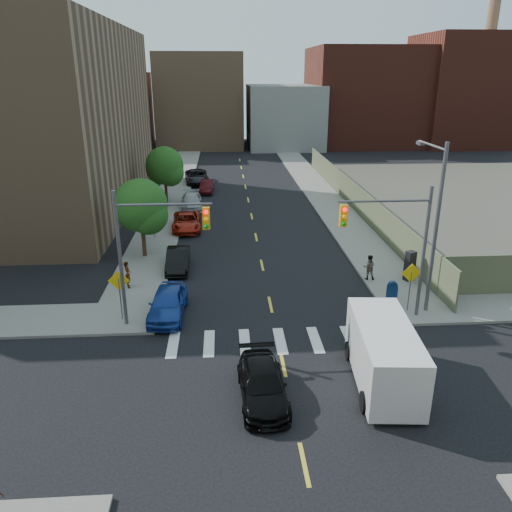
{
  "coord_description": "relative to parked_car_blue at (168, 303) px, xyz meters",
  "views": [
    {
      "loc": [
        -2.44,
        -16.86,
        12.13
      ],
      "look_at": [
        -0.64,
        10.4,
        2.0
      ],
      "focal_mm": 35.0,
      "sensor_mm": 36.0,
      "label": 1
    }
  ],
  "objects": [
    {
      "name": "bg_bldg_midwest",
      "position": [
        -0.5,
        65.0,
        6.74
      ],
      "size": [
        14.0,
        16.0,
        15.0
      ],
      "primitive_type": "cube",
      "color": "#8C6B4C",
      "rests_on": "ground"
    },
    {
      "name": "parked_car_maroon",
      "position": [
        1.3,
        28.6,
        -0.11
      ],
      "size": [
        1.56,
        3.97,
        1.29
      ],
      "primitive_type": "imported",
      "rotation": [
        0.0,
        0.0,
        -0.05
      ],
      "color": "#3B0B0E",
      "rests_on": "ground"
    },
    {
      "name": "cargo_van",
      "position": [
        9.42,
        -6.48,
        0.6
      ],
      "size": [
        2.74,
        5.82,
        2.59
      ],
      "rotation": [
        0.0,
        0.0,
        -0.08
      ],
      "color": "white",
      "rests_on": "ground"
    },
    {
      "name": "black_sedan",
      "position": [
        4.4,
        -7.38,
        -0.12
      ],
      "size": [
        1.98,
        4.49,
        1.28
      ],
      "primitive_type": "imported",
      "rotation": [
        0.0,
        0.0,
        0.04
      ],
      "color": "black",
      "rests_on": "ground"
    },
    {
      "name": "warn_sign_midwest",
      "position": [
        -2.3,
        13.0,
        1.24
      ],
      "size": [
        1.06,
        0.06,
        2.83
      ],
      "color": "#59595E",
      "rests_on": "ground"
    },
    {
      "name": "bg_bldg_east",
      "position": [
        27.5,
        65.0,
        7.24
      ],
      "size": [
        18.0,
        18.0,
        16.0
      ],
      "primitive_type": "cube",
      "color": "#592319",
      "rests_on": "ground"
    },
    {
      "name": "pedestrian_east",
      "position": [
        11.8,
        3.87,
        0.17
      ],
      "size": [
        0.85,
        0.72,
        1.55
      ],
      "primitive_type": "imported",
      "rotation": [
        0.0,
        0.0,
        2.95
      ],
      "color": "gray",
      "rests_on": "sidewalk_ne"
    },
    {
      "name": "bg_bldg_center",
      "position": [
        13.5,
        63.0,
        4.24
      ],
      "size": [
        12.0,
        16.0,
        10.0
      ],
      "primitive_type": "cube",
      "color": "gray",
      "rests_on": "ground"
    },
    {
      "name": "streetlight_ne",
      "position": [
        13.7,
        -0.1,
        4.46
      ],
      "size": [
        0.25,
        3.7,
        9.0
      ],
      "color": "#59595E",
      "rests_on": "ground"
    },
    {
      "name": "parked_car_black",
      "position": [
        0.0,
        6.65,
        -0.08
      ],
      "size": [
        1.51,
        4.13,
        1.35
      ],
      "primitive_type": "imported",
      "rotation": [
        0.0,
        0.0,
        0.02
      ],
      "color": "black",
      "rests_on": "ground"
    },
    {
      "name": "tree_west_far",
      "position": [
        -2.5,
        24.05,
        2.72
      ],
      "size": [
        3.66,
        3.64,
        5.52
      ],
      "color": "#332114",
      "rests_on": "ground"
    },
    {
      "name": "parked_car_blue",
      "position": [
        0.0,
        0.0,
        0.0
      ],
      "size": [
        2.0,
        4.53,
        1.51
      ],
      "primitive_type": "imported",
      "rotation": [
        0.0,
        0.0,
        -0.05
      ],
      "color": "#1C3F9B",
      "rests_on": "ground"
    },
    {
      "name": "mailbox",
      "position": [
        12.18,
        0.61,
        -0.01
      ],
      "size": [
        0.52,
        0.4,
        1.23
      ],
      "rotation": [
        0.0,
        0.0,
        0.04
      ],
      "color": "navy",
      "rests_on": "sidewalk_ne"
    },
    {
      "name": "tree_west_near",
      "position": [
        -2.5,
        9.05,
        2.72
      ],
      "size": [
        3.66,
        3.64,
        5.52
      ],
      "color": "#332114",
      "rests_on": "ground"
    },
    {
      "name": "parked_car_white",
      "position": [
        0.0,
        22.32,
        -0.01
      ],
      "size": [
        1.82,
        4.42,
        1.5
      ],
      "primitive_type": "imported",
      "rotation": [
        0.0,
        0.0,
        0.01
      ],
      "color": "silver",
      "rests_on": "ground"
    },
    {
      "name": "parked_car_red",
      "position": [
        0.0,
        15.33,
        -0.08
      ],
      "size": [
        2.44,
        4.95,
        1.35
      ],
      "primitive_type": "imported",
      "rotation": [
        0.0,
        0.0,
        0.04
      ],
      "color": "#A71F10",
      "rests_on": "ground"
    },
    {
      "name": "warn_sign_ne",
      "position": [
        12.7,
        -0.5,
        1.24
      ],
      "size": [
        1.06,
        0.06,
        2.83
      ],
      "color": "#59595E",
      "rests_on": "ground"
    },
    {
      "name": "payphone",
      "position": [
        14.21,
        3.56,
        0.32
      ],
      "size": [
        0.69,
        0.64,
        1.85
      ],
      "primitive_type": "cube",
      "rotation": [
        0.0,
        0.0,
        0.44
      ],
      "color": "black",
      "rests_on": "sidewalk_ne"
    },
    {
      "name": "bg_bldg_fareast",
      "position": [
        43.5,
        63.0,
        8.24
      ],
      "size": [
        14.0,
        16.0,
        18.0
      ],
      "primitive_type": "cube",
      "color": "#592319",
      "rests_on": "ground"
    },
    {
      "name": "ground",
      "position": [
        5.5,
        -7.0,
        -0.76
      ],
      "size": [
        160.0,
        160.0,
        0.0
      ],
      "primitive_type": "plane",
      "color": "black",
      "rests_on": "ground"
    },
    {
      "name": "smokestack",
      "position": [
        47.5,
        63.0,
        13.24
      ],
      "size": [
        1.8,
        1.8,
        28.0
      ],
      "primitive_type": "cylinder",
      "color": "#8C6B4C",
      "rests_on": "ground"
    },
    {
      "name": "fence_north",
      "position": [
        15.1,
        21.0,
        0.49
      ],
      "size": [
        0.12,
        44.0,
        2.5
      ],
      "primitive_type": "cube",
      "color": "#575B3F",
      "rests_on": "ground"
    },
    {
      "name": "signal_nw",
      "position": [
        -0.48,
        -1.0,
        3.77
      ],
      "size": [
        4.59,
        0.3,
        7.0
      ],
      "color": "#59595E",
      "rests_on": "ground"
    },
    {
      "name": "parked_car_silver",
      "position": [
        0.0,
        21.98,
        -0.07
      ],
      "size": [
        2.19,
        4.82,
        1.37
      ],
      "primitive_type": "imported",
      "rotation": [
        0.0,
        0.0,
        0.06
      ],
      "color": "#A2A4A9",
      "rests_on": "ground"
    },
    {
      "name": "pedestrian_west",
      "position": [
        -2.68,
        3.58,
        0.2
      ],
      "size": [
        0.55,
        0.68,
        1.61
      ],
      "primitive_type": "imported",
      "rotation": [
        0.0,
        0.0,
        1.88
      ],
      "color": "gray",
      "rests_on": "sidewalk_nw"
    },
    {
      "name": "bg_bldg_west",
      "position": [
        -16.5,
        63.0,
        5.24
      ],
      "size": [
        14.0,
        18.0,
        12.0
      ],
      "primitive_type": "cube",
      "color": "#592319",
      "rests_on": "ground"
    },
    {
      "name": "sidewalk_nw",
      "position": [
        -2.25,
        34.5,
        -0.68
      ],
      "size": [
        3.5,
        73.0,
        0.15
      ],
      "primitive_type": "cube",
      "color": "gray",
      "rests_on": "ground"
    },
    {
      "name": "warn_sign_nw",
      "position": [
        -2.3,
        -0.5,
        1.24
      ],
      "size": [
        1.06,
        0.06,
        2.83
      ],
      "color": "#59595E",
      "rests_on": "ground"
    },
    {
      "name": "building_nw",
      "position": [
        -16.5,
        23.0,
        7.24
      ],
      "size": [
        22.0,
        30.0,
        16.0
      ],
      "primitive_type": "cube",
      "color": "#8C6B4C",
      "rests_on": "ground"
    },
    {
      "name": "parked_car_grey",
      "position": [
        0.0,
        33.4,
        0.01
      ],
      "size": [
        3.07,
        5.74,
        1.53
      ],
      "primitive_type": "imported",
      "rotation": [
        0.0,
        0.0,
        0.1
      ],
      "color": "black",
      "rests_on": "ground"
    },
    {
      "name": "signal_ne",
      "position": [
        11.48,
        -1.0,
        3.77
      ],
      "size": [
        4.59,
        0.3,
        7.0
      ],
      "color": "#59595E",
      "rests_on": "ground"
    },
    {
      "name": "sidewalk_ne",
      "position": [
        13.25,
        34.5,
        -0.68
      ],
      "size": [
        3.5,
        73.0,
        0.15
      ],
      "primitive_type": "cube",
      "color": "gray",
      "rests_on": "ground"
    }
  ]
}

